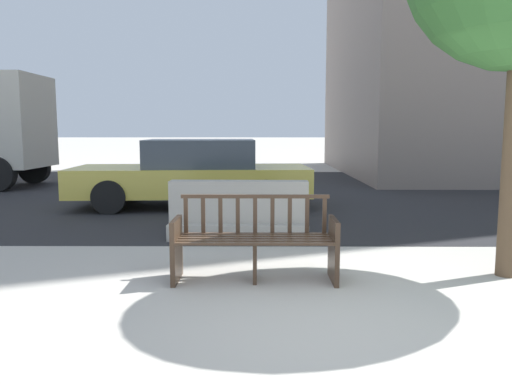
% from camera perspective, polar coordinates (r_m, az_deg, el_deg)
% --- Properties ---
extents(ground_plane, '(200.00, 200.00, 0.00)m').
position_cam_1_polar(ground_plane, '(4.28, 10.30, -14.54)').
color(ground_plane, '#B7B2A8').
extents(street_asphalt, '(120.00, 12.00, 0.01)m').
position_cam_1_polar(street_asphalt, '(12.73, 3.62, 0.04)').
color(street_asphalt, '#28282B').
rests_on(street_asphalt, ground).
extents(street_bench, '(1.69, 0.53, 0.88)m').
position_cam_1_polar(street_bench, '(5.24, -0.12, -5.85)').
color(street_bench, '#473323').
rests_on(street_bench, ground).
extents(jersey_barrier_centre, '(2.02, 0.73, 0.84)m').
position_cam_1_polar(jersey_barrier_centre, '(7.28, -1.97, -2.63)').
color(jersey_barrier_centre, '#ADA89E').
rests_on(jersey_barrier_centre, ground).
extents(car_taxi_near, '(4.86, 2.16, 1.38)m').
position_cam_1_polar(car_taxi_near, '(10.30, -7.10, 2.10)').
color(car_taxi_near, '#DBC64C').
rests_on(car_taxi_near, ground).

